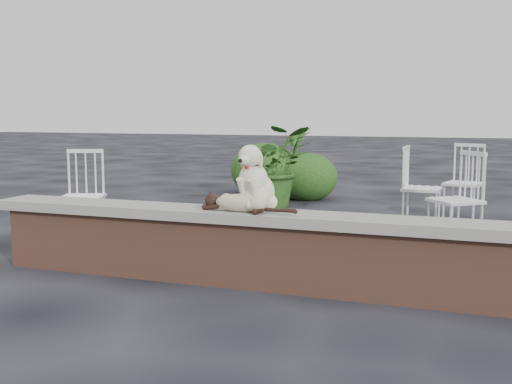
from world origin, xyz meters
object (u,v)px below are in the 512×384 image
(cat, at_px, (241,202))
(chair_a, at_px, (82,195))
(potted_plant_a, at_px, (274,167))
(potted_plant_b, at_px, (295,163))
(chair_b, at_px, (464,182))
(chair_e, at_px, (422,187))
(chair_d, at_px, (455,199))
(dog, at_px, (257,176))

(cat, distance_m, chair_a, 2.41)
(potted_plant_a, relative_size, potted_plant_b, 1.05)
(chair_a, distance_m, chair_b, 4.53)
(chair_b, height_order, potted_plant_a, potted_plant_a)
(chair_e, xyz_separation_m, chair_d, (0.39, -0.87, 0.00))
(cat, bearing_deg, chair_a, 165.21)
(dog, height_order, chair_e, dog)
(chair_e, bearing_deg, potted_plant_a, 69.69)
(chair_a, xyz_separation_m, potted_plant_a, (1.20, 2.77, 0.10))
(chair_e, distance_m, potted_plant_a, 2.24)
(chair_a, bearing_deg, potted_plant_b, 50.67)
(cat, bearing_deg, chair_e, 80.62)
(dog, height_order, potted_plant_b, potted_plant_b)
(chair_d, bearing_deg, dog, -74.61)
(chair_a, relative_size, chair_d, 1.00)
(chair_d, bearing_deg, potted_plant_a, -163.68)
(chair_d, xyz_separation_m, potted_plant_a, (-2.46, 1.73, 0.10))
(dog, xyz_separation_m, chair_b, (1.47, 3.49, -0.37))
(cat, height_order, potted_plant_a, potted_plant_a)
(cat, xyz_separation_m, potted_plant_b, (-0.97, 4.88, -0.11))
(chair_b, relative_size, chair_d, 1.00)
(cat, height_order, chair_d, chair_d)
(chair_b, xyz_separation_m, potted_plant_a, (-2.51, 0.17, 0.10))
(cat, relative_size, chair_b, 0.96)
(potted_plant_a, bearing_deg, chair_e, -22.72)
(dog, distance_m, chair_a, 2.45)
(chair_e, height_order, potted_plant_b, potted_plant_b)
(chair_a, height_order, potted_plant_b, potted_plant_b)
(dog, height_order, chair_b, dog)
(dog, bearing_deg, chair_e, 81.05)
(dog, height_order, chair_a, dog)
(dog, xyz_separation_m, potted_plant_b, (-1.05, 4.73, -0.29))
(potted_plant_b, bearing_deg, chair_e, -43.06)
(dog, relative_size, chair_a, 0.55)
(chair_d, height_order, potted_plant_b, potted_plant_b)
(dog, height_order, cat, dog)
(chair_a, bearing_deg, chair_e, 8.21)
(cat, height_order, chair_e, chair_e)
(chair_e, height_order, chair_b, same)
(chair_d, bearing_deg, chair_a, -112.72)
(dog, relative_size, chair_d, 0.55)
(cat, distance_m, potted_plant_a, 3.94)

